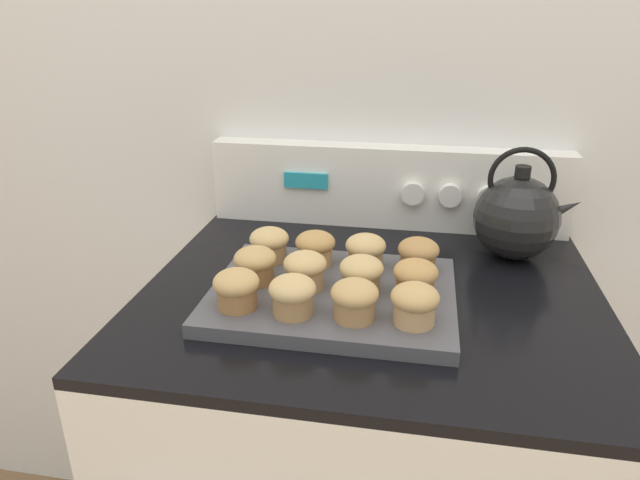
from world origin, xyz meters
TOP-DOWN VIEW (x-y plane):
  - wall_back at (0.00, 0.68)m, footprint 8.00×0.05m
  - control_panel at (0.00, 0.62)m, footprint 0.72×0.07m
  - muffin_pan at (-0.06, 0.28)m, footprint 0.37×0.29m
  - muffin_r0_c0 at (-0.18, 0.20)m, footprint 0.07×0.07m
  - muffin_r0_c1 at (-0.10, 0.19)m, footprint 0.07×0.07m
  - muffin_r0_c2 at (-0.01, 0.19)m, footprint 0.07×0.07m
  - muffin_r0_c3 at (0.07, 0.20)m, footprint 0.07×0.07m
  - muffin_r1_c0 at (-0.18, 0.28)m, footprint 0.07×0.07m
  - muffin_r1_c1 at (-0.10, 0.27)m, footprint 0.07×0.07m
  - muffin_r1_c2 at (-0.01, 0.27)m, footprint 0.07×0.07m
  - muffin_r1_c3 at (0.07, 0.27)m, footprint 0.07×0.07m
  - muffin_r2_c0 at (-0.18, 0.36)m, footprint 0.07×0.07m
  - muffin_r2_c1 at (-0.10, 0.36)m, footprint 0.07×0.07m
  - muffin_r2_c2 at (-0.01, 0.36)m, footprint 0.07×0.07m
  - muffin_r2_c3 at (0.07, 0.36)m, footprint 0.07×0.07m
  - tea_kettle at (0.24, 0.50)m, footprint 0.19×0.15m

SIDE VIEW (x-z plane):
  - muffin_pan at x=-0.06m, z-range 0.90..0.92m
  - muffin_r0_c0 at x=-0.18m, z-range 0.92..0.98m
  - muffin_r0_c1 at x=-0.10m, z-range 0.92..0.98m
  - muffin_r0_c2 at x=-0.01m, z-range 0.92..0.98m
  - muffin_r0_c3 at x=0.07m, z-range 0.92..0.98m
  - muffin_r1_c0 at x=-0.18m, z-range 0.92..0.98m
  - muffin_r1_c1 at x=-0.10m, z-range 0.92..0.98m
  - muffin_r1_c2 at x=-0.01m, z-range 0.92..0.98m
  - muffin_r1_c3 at x=0.07m, z-range 0.92..0.98m
  - muffin_r2_c0 at x=-0.18m, z-range 0.92..0.98m
  - muffin_r2_c1 at x=-0.10m, z-range 0.92..0.98m
  - muffin_r2_c2 at x=-0.01m, z-range 0.92..0.98m
  - muffin_r2_c3 at x=0.07m, z-range 0.92..0.98m
  - tea_kettle at x=0.24m, z-range 0.88..1.08m
  - control_panel at x=0.00m, z-range 0.90..1.06m
  - wall_back at x=0.00m, z-range 0.00..2.40m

